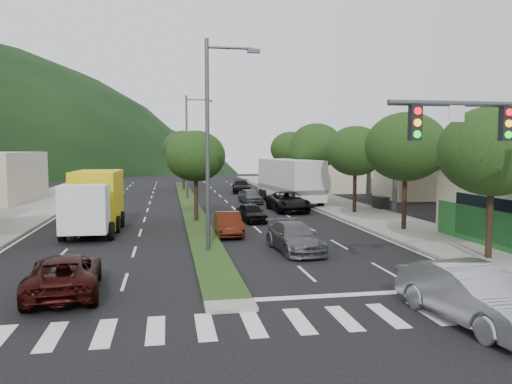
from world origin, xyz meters
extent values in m
plane|color=black|center=(0.00, 0.00, 0.00)|extent=(160.00, 160.00, 0.00)
cube|color=gray|center=(12.50, 25.00, 0.07)|extent=(5.00, 90.00, 0.15)
cube|color=gray|center=(-13.00, 25.00, 0.07)|extent=(6.00, 90.00, 0.15)
cube|color=#1A3513|center=(0.00, 28.00, 0.06)|extent=(1.60, 56.00, 0.12)
cube|color=silver|center=(0.00, -2.00, 0.01)|extent=(19.00, 2.20, 0.01)
cylinder|color=#47494C|center=(7.60, -1.50, 6.30)|extent=(6.00, 0.18, 0.18)
cube|color=black|center=(8.40, -1.65, 5.70)|extent=(0.35, 0.25, 1.05)
cube|color=black|center=(5.40, -1.65, 5.70)|extent=(0.35, 0.25, 1.05)
cube|color=silver|center=(19.00, 22.00, 5.00)|extent=(12.00, 8.00, 0.50)
cube|color=yellow|center=(19.00, 22.00, 4.65)|extent=(12.20, 8.20, 0.50)
cylinder|color=#47494C|center=(15.00, 19.50, 2.30)|extent=(0.36, 0.36, 4.60)
cylinder|color=#47494C|center=(23.00, 19.50, 2.30)|extent=(0.36, 0.36, 4.60)
cylinder|color=#47494C|center=(15.00, 24.50, 2.30)|extent=(0.36, 0.36, 4.60)
cylinder|color=#47494C|center=(23.00, 24.50, 2.30)|extent=(0.36, 0.36, 4.60)
cube|color=black|center=(15.00, 22.00, 0.55)|extent=(0.80, 1.60, 1.10)
cube|color=black|center=(23.00, 22.00, 0.55)|extent=(0.80, 1.60, 1.10)
cube|color=beige|center=(19.50, 44.00, 2.60)|extent=(10.00, 16.00, 5.20)
cylinder|color=black|center=(12.00, 4.00, 1.97)|extent=(0.28, 0.28, 3.64)
ellipsoid|color=black|center=(12.00, 4.00, 4.83)|extent=(4.60, 4.60, 3.91)
cylinder|color=black|center=(12.00, 12.00, 2.05)|extent=(0.28, 0.28, 3.81)
ellipsoid|color=black|center=(12.00, 12.00, 5.05)|extent=(4.80, 4.80, 4.08)
cylinder|color=black|center=(12.00, 20.00, 1.94)|extent=(0.28, 0.28, 3.58)
ellipsoid|color=black|center=(12.00, 20.00, 4.76)|extent=(4.40, 4.40, 3.74)
cylinder|color=black|center=(12.00, 30.00, 2.11)|extent=(0.28, 0.28, 3.92)
ellipsoid|color=black|center=(12.00, 30.00, 5.19)|extent=(5.00, 5.00, 4.25)
cylinder|color=black|center=(12.00, 40.00, 2.00)|extent=(0.28, 0.28, 3.70)
ellipsoid|color=black|center=(12.00, 40.00, 4.90)|extent=(4.60, 4.60, 3.91)
cylinder|color=black|center=(0.00, 18.00, 1.80)|extent=(0.28, 0.28, 3.36)
ellipsoid|color=black|center=(0.00, 18.00, 4.44)|extent=(4.00, 4.00, 3.40)
cylinder|color=black|center=(0.00, 44.00, 2.02)|extent=(0.28, 0.28, 3.81)
ellipsoid|color=black|center=(0.00, 44.00, 5.02)|extent=(4.80, 4.80, 4.08)
cylinder|color=#47494C|center=(0.00, 8.00, 5.00)|extent=(0.20, 0.20, 10.00)
cylinder|color=#47494C|center=(1.10, 8.00, 9.60)|extent=(2.20, 0.12, 0.12)
cube|color=#47494C|center=(2.20, 8.00, 9.50)|extent=(0.60, 0.25, 0.18)
cylinder|color=#47494C|center=(0.00, 33.00, 5.00)|extent=(0.20, 0.20, 10.00)
cylinder|color=#47494C|center=(1.10, 33.00, 9.60)|extent=(2.20, 0.12, 0.12)
cube|color=#47494C|center=(2.20, 33.00, 9.50)|extent=(0.60, 0.25, 0.18)
imported|color=#9EA1A6|center=(6.55, -3.00, 0.83)|extent=(2.40, 5.21, 1.66)
imported|color=black|center=(-5.36, 2.00, 0.69)|extent=(2.76, 5.16, 1.38)
imported|color=black|center=(3.67, 17.46, 0.62)|extent=(1.91, 3.81, 1.25)
imported|color=#515156|center=(4.12, 7.46, 0.69)|extent=(2.28, 4.88, 1.38)
imported|color=#46160B|center=(1.50, 12.46, 0.66)|extent=(1.41, 3.99, 1.31)
imported|color=black|center=(7.44, 22.46, 0.77)|extent=(2.69, 5.60, 1.54)
imported|color=#525358|center=(5.49, 28.73, 0.66)|extent=(2.06, 4.03, 1.31)
imported|color=black|center=(6.25, 39.61, 0.71)|extent=(2.53, 5.07, 1.41)
cube|color=white|center=(-6.21, 11.70, 1.77)|extent=(2.47, 1.84, 2.54)
cube|color=#DCC10B|center=(-6.08, 15.78, 1.88)|extent=(2.69, 4.72, 3.42)
cube|color=black|center=(-6.11, 14.90, 0.50)|extent=(2.42, 6.47, 0.33)
cylinder|color=black|center=(-4.93, 12.12, 0.50)|extent=(0.36, 1.00, 0.99)
cylinder|color=black|center=(-7.47, 12.21, 0.50)|extent=(0.36, 1.00, 0.99)
cylinder|color=black|center=(-4.85, 14.53, 0.50)|extent=(0.36, 1.00, 0.99)
cylinder|color=black|center=(-7.39, 14.61, 0.50)|extent=(0.36, 1.00, 0.99)
cylinder|color=black|center=(-4.78, 16.71, 0.50)|extent=(0.36, 1.00, 0.99)
cylinder|color=black|center=(-7.31, 16.80, 0.50)|extent=(0.36, 1.00, 0.99)
cube|color=silver|center=(9.00, 28.27, 2.23)|extent=(3.92, 10.52, 3.43)
cube|color=slate|center=(9.00, 28.27, 1.37)|extent=(3.98, 10.52, 0.40)
cylinder|color=black|center=(7.15, 32.21, 0.51)|extent=(0.51, 1.06, 1.03)
cylinder|color=black|center=(9.99, 32.51, 0.51)|extent=(0.51, 1.06, 1.03)
cylinder|color=black|center=(7.28, 30.98, 0.51)|extent=(0.51, 1.06, 1.03)
cylinder|color=black|center=(10.12, 31.28, 0.51)|extent=(0.51, 1.06, 1.03)
cylinder|color=black|center=(7.97, 24.44, 0.51)|extent=(0.51, 1.06, 1.03)
cylinder|color=black|center=(10.81, 24.74, 0.51)|extent=(0.51, 1.06, 1.03)
camera|label=1|loc=(-1.86, -15.50, 4.94)|focal=35.00mm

